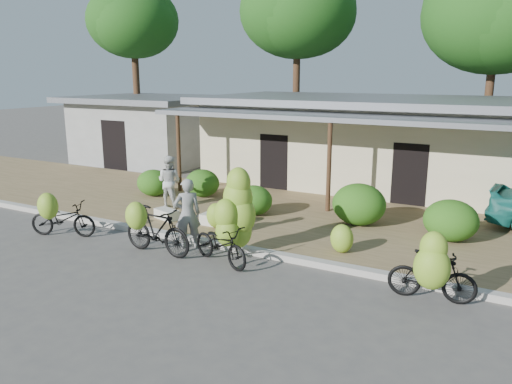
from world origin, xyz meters
TOP-DOWN VIEW (x-y plane):
  - ground at (0.00, 0.00)m, footprint 100.00×100.00m
  - sidewalk at (0.00, 5.00)m, footprint 60.00×6.00m
  - curb at (0.00, 2.00)m, footprint 60.00×0.25m
  - shop_main at (0.00, 10.93)m, footprint 13.00×8.50m
  - shop_grey at (-11.00, 10.99)m, footprint 7.00×6.00m
  - tree_back_left at (-13.69, 13.11)m, footprint 4.89×4.75m
  - tree_far_center at (-5.69, 16.11)m, footprint 5.83×5.77m
  - tree_center_right at (3.31, 16.61)m, footprint 6.28×6.25m
  - hedge_0 at (-5.97, 5.10)m, footprint 1.16×1.05m
  - hedge_1 at (-4.42, 5.80)m, footprint 1.20×1.08m
  - hedge_2 at (-1.80, 4.64)m, footprint 1.14×1.03m
  - hedge_3 at (1.25, 5.18)m, footprint 1.49×1.34m
  - hedge_4 at (3.69, 4.94)m, footprint 1.35×1.21m
  - bike_far_left at (-5.44, 0.72)m, footprint 1.91×1.45m
  - bike_left at (-2.40, 0.86)m, footprint 1.97×1.19m
  - bike_center at (-0.63, 1.40)m, footprint 1.88×1.42m
  - bike_right at (3.85, 1.21)m, footprint 1.68×1.24m
  - loose_banana_a at (-2.08, 3.03)m, footprint 0.55×0.47m
  - loose_banana_b at (-1.56, 2.80)m, footprint 0.53×0.45m
  - loose_banana_c at (1.57, 2.81)m, footprint 0.55×0.47m
  - sack_near at (-2.21, 3.22)m, footprint 0.85×0.40m
  - sack_far at (-3.81, 3.07)m, footprint 0.83×0.58m
  - vendor at (-2.00, 1.64)m, footprint 0.76×0.75m
  - bystander at (-4.56, 4.20)m, footprint 0.83×0.67m

SIDE VIEW (x-z plane):
  - ground at x=0.00m, z-range 0.00..0.00m
  - sidewalk at x=0.00m, z-range 0.00..0.12m
  - curb at x=0.00m, z-range 0.00..0.15m
  - sack_far at x=-3.81m, z-range 0.12..0.40m
  - sack_near at x=-2.21m, z-range 0.12..0.42m
  - loose_banana_b at x=-1.56m, z-range 0.12..0.78m
  - loose_banana_c at x=1.57m, z-range 0.12..0.81m
  - loose_banana_a at x=-2.08m, z-range 0.12..0.81m
  - bike_far_left at x=-5.44m, z-range -0.12..1.22m
  - hedge_2 at x=-1.80m, z-range 0.12..1.01m
  - hedge_0 at x=-5.97m, z-range 0.12..1.03m
  - hedge_1 at x=-4.42m, z-range 0.12..1.06m
  - bike_left at x=-2.40m, z-range -0.08..1.36m
  - hedge_4 at x=3.69m, z-range 0.12..1.17m
  - bike_right at x=3.85m, z-range -0.11..1.45m
  - hedge_3 at x=1.25m, z-range 0.12..1.28m
  - vendor at x=-2.00m, z-range 0.00..1.76m
  - bike_center at x=-0.63m, z-range -0.20..1.97m
  - bystander at x=-4.56m, z-range 0.12..1.75m
  - shop_grey at x=-11.00m, z-range 0.04..3.19m
  - shop_main at x=0.00m, z-range 0.05..3.40m
  - tree_center_right at x=3.31m, z-range 2.18..11.33m
  - tree_back_left at x=-13.69m, z-range 2.57..11.35m
  - tree_far_center at x=-5.69m, z-range 2.55..12.07m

